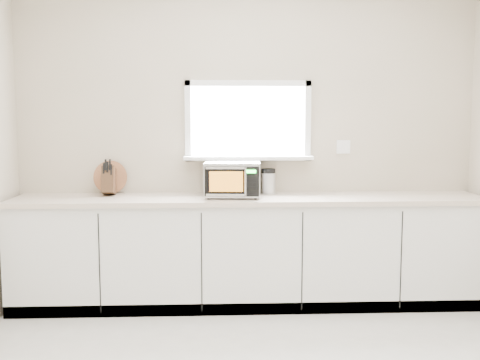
{
  "coord_description": "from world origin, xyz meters",
  "views": [
    {
      "loc": [
        -0.29,
        -2.94,
        1.57
      ],
      "look_at": [
        -0.09,
        1.55,
        1.08
      ],
      "focal_mm": 42.0,
      "sensor_mm": 36.0,
      "label": 1
    }
  ],
  "objects": [
    {
      "name": "microwave",
      "position": [
        -0.14,
        1.68,
        1.07
      ],
      "size": [
        0.48,
        0.41,
        0.29
      ],
      "rotation": [
        0.0,
        0.0,
        -0.07
      ],
      "color": "black",
      "rests_on": "countertop"
    },
    {
      "name": "cutting_board",
      "position": [
        -1.2,
        1.94,
        1.06
      ],
      "size": [
        0.29,
        0.07,
        0.29
      ],
      "primitive_type": "cylinder",
      "rotation": [
        1.4,
        0.0,
        0.0
      ],
      "color": "#9B693C",
      "rests_on": "countertop"
    },
    {
      "name": "back_wall",
      "position": [
        0.0,
        2.0,
        1.36
      ],
      "size": [
        4.0,
        0.17,
        2.7
      ],
      "color": "#C4B39C",
      "rests_on": "ground"
    },
    {
      "name": "cabinets",
      "position": [
        0.0,
        1.7,
        0.44
      ],
      "size": [
        3.92,
        0.6,
        0.88
      ],
      "primitive_type": "cube",
      "color": "silver",
      "rests_on": "ground"
    },
    {
      "name": "knife_block",
      "position": [
        -1.19,
        1.82,
        1.05
      ],
      "size": [
        0.11,
        0.22,
        0.31
      ],
      "rotation": [
        0.0,
        0.0,
        0.05
      ],
      "color": "#452918",
      "rests_on": "countertop"
    },
    {
      "name": "countertop",
      "position": [
        0.0,
        1.69,
        0.9
      ],
      "size": [
        3.92,
        0.64,
        0.04
      ],
      "primitive_type": "cube",
      "color": "beige",
      "rests_on": "cabinets"
    },
    {
      "name": "coffee_grinder",
      "position": [
        0.17,
        1.88,
        1.03
      ],
      "size": [
        0.16,
        0.16,
        0.22
      ],
      "rotation": [
        0.0,
        0.0,
        0.28
      ],
      "color": "#BABDC2",
      "rests_on": "countertop"
    }
  ]
}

